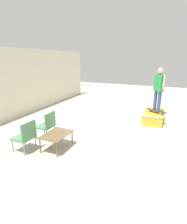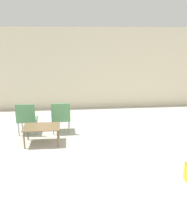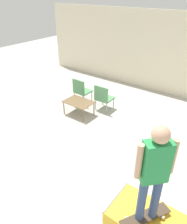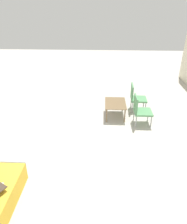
# 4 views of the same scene
# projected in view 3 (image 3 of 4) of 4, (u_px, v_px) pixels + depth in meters

# --- Properties ---
(ground_plane) EXTENTS (24.00, 24.00, 0.00)m
(ground_plane) POSITION_uv_depth(u_px,v_px,m) (100.00, 158.00, 5.38)
(ground_plane) COLOR #B7B2A8
(house_wall_back) EXTENTS (12.00, 0.06, 3.00)m
(house_wall_back) POSITION_uv_depth(u_px,v_px,m) (176.00, 56.00, 7.87)
(house_wall_back) COLOR beige
(house_wall_back) RESTS_ON ground_plane
(skateboard_on_ramp) EXTENTS (0.60, 0.86, 0.07)m
(skateboard_on_ramp) POSITION_uv_depth(u_px,v_px,m) (145.00, 216.00, 3.47)
(skateboard_on_ramp) COLOR #473828
(skateboard_on_ramp) RESTS_ON skate_ramp_box
(person_skater) EXTENTS (0.41, 0.45, 1.71)m
(person_skater) POSITION_uv_depth(u_px,v_px,m) (154.00, 170.00, 2.96)
(person_skater) COLOR #384C7A
(person_skater) RESTS_ON skateboard_on_ramp
(coffee_table) EXTENTS (0.92, 0.65, 0.46)m
(coffee_table) POSITION_uv_depth(u_px,v_px,m) (79.00, 103.00, 7.03)
(coffee_table) COLOR brown
(coffee_table) RESTS_ON ground_plane
(patio_chair_left) EXTENTS (0.54, 0.54, 0.91)m
(patio_chair_left) POSITION_uv_depth(u_px,v_px,m) (81.00, 90.00, 7.73)
(patio_chair_left) COLOR #99999E
(patio_chair_left) RESTS_ON ground_plane
(patio_chair_right) EXTENTS (0.53, 0.53, 0.91)m
(patio_chair_right) POSITION_uv_depth(u_px,v_px,m) (103.00, 97.00, 7.23)
(patio_chair_right) COLOR #99999E
(patio_chair_right) RESTS_ON ground_plane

